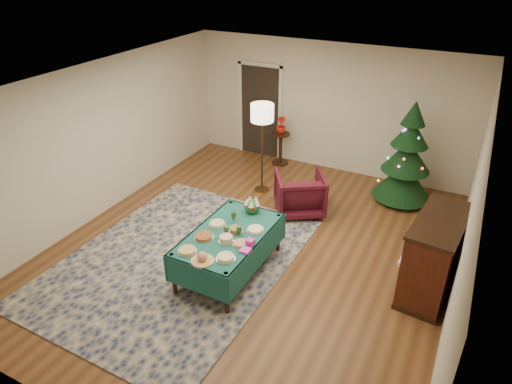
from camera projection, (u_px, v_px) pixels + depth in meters
The scene contains 25 objects.
room_shell at pixel (252, 175), 6.81m from camera, with size 7.00×7.00×7.00m.
doorway at pixel (260, 109), 10.29m from camera, with size 1.08×0.04×2.16m.
rug at pixel (178, 260), 7.16m from camera, with size 3.20×4.20×0.02m, color #111C43.
buffet_table at pixel (229, 241), 6.68m from camera, with size 1.05×1.78×0.69m.
platter_0 at pixel (187, 251), 6.21m from camera, with size 0.27×0.27×0.04m.
platter_1 at pixel (202, 258), 6.01m from camera, with size 0.32×0.32×0.15m.
platter_2 at pixel (226, 258), 6.06m from camera, with size 0.26×0.26×0.06m.
platter_3 at pixel (204, 237), 6.50m from camera, with size 0.29×0.29×0.05m.
platter_4 at pixel (226, 239), 6.41m from camera, with size 0.22×0.22×0.09m.
platter_5 at pixel (240, 243), 6.36m from camera, with size 0.23×0.23×0.04m.
platter_6 at pixel (217, 224), 6.80m from camera, with size 0.26×0.26×0.05m.
platter_7 at pixel (236, 230), 6.64m from camera, with size 0.22×0.22×0.07m.
platter_8 at pixel (255, 229), 6.67m from camera, with size 0.27×0.27×0.04m.
goblet_0 at pixel (234, 216), 6.87m from camera, with size 0.07×0.07×0.16m.
goblet_1 at pixel (239, 231), 6.53m from camera, with size 0.07×0.07×0.16m.
goblet_2 at pixel (226, 231), 6.53m from camera, with size 0.07×0.07×0.16m.
napkin_stack at pixel (245, 250), 6.22m from camera, with size 0.14×0.14×0.04m, color #EC41C2.
gift_box at pixel (250, 242), 6.34m from camera, with size 0.11×0.11×0.09m, color #D13AA2.
centerpiece at pixel (252, 206), 7.08m from camera, with size 0.25×0.25×0.28m.
armchair at pixel (300, 191), 8.26m from camera, with size 0.84×0.79×0.86m, color #450E1A.
floor_lamp at pixel (262, 118), 8.48m from camera, with size 0.44×0.44×1.80m.
side_table at pixel (280, 149), 10.16m from camera, with size 0.41×0.41×0.72m.
potted_plant at pixel (281, 129), 9.94m from camera, with size 0.21×0.38×0.21m, color red.
christmas_tree at pixel (407, 158), 8.44m from camera, with size 1.16×1.16×1.98m.
piano at pixel (434, 256), 6.31m from camera, with size 0.78×1.43×1.18m.
Camera 1 is at (2.81, -5.41, 4.39)m, focal length 32.00 mm.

